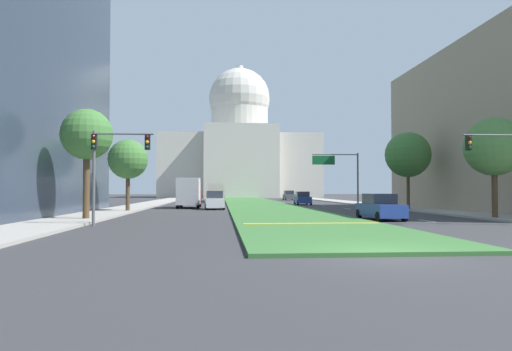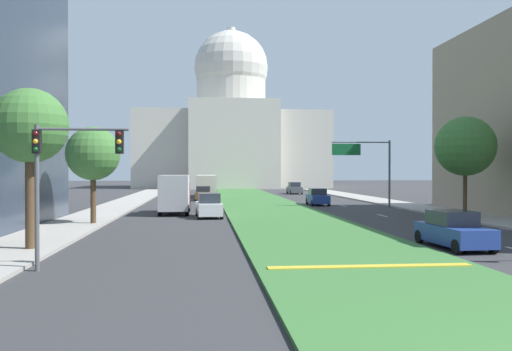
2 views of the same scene
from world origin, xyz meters
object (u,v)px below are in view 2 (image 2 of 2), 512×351
object	(u,v)px
overhead_guide_sign	(367,159)
street_tree_left_mid	(93,154)
box_truck_delivery	(175,194)
street_tree_left_near	(30,127)
sedan_very_far	(294,188)
traffic_light_near_left	(61,164)
sedan_midblock	(209,206)
capitol_building	(231,129)
sedan_lead_stopped	(453,230)
sedan_far_horizon	(204,194)
sedan_distant	(318,197)
city_bus	(206,184)
street_tree_right_mid	(465,146)

from	to	relation	value
overhead_guide_sign	street_tree_left_mid	distance (m)	27.09
overhead_guide_sign	box_truck_delivery	size ratio (longest dim) A/B	1.02
street_tree_left_near	sedan_very_far	distance (m)	60.43
traffic_light_near_left	overhead_guide_sign	size ratio (longest dim) A/B	0.80
sedan_midblock	box_truck_delivery	distance (m)	4.48
capitol_building	traffic_light_near_left	distance (m)	95.59
street_tree_left_mid	sedan_very_far	distance (m)	49.80
sedan_lead_stopped	sedan_far_horizon	xyz separation A→B (m)	(-11.51, 40.37, -0.00)
street_tree_left_mid	sedan_distant	world-z (taller)	street_tree_left_mid
sedan_far_horizon	sedan_lead_stopped	bearing A→B (deg)	-74.09
street_tree_left_mid	box_truck_delivery	distance (m)	10.39
street_tree_left_mid	sedan_midblock	xyz separation A→B (m)	(7.56, 5.28, -3.79)
traffic_light_near_left	city_bus	xyz separation A→B (m)	(5.38, 52.90, -2.03)
traffic_light_near_left	sedan_midblock	world-z (taller)	traffic_light_near_left
sedan_lead_stopped	box_truck_delivery	distance (m)	24.91
sedan_midblock	box_truck_delivery	world-z (taller)	box_truck_delivery
capitol_building	box_truck_delivery	distance (m)	71.15
sedan_lead_stopped	sedan_distant	xyz separation A→B (m)	(0.30, 30.86, 0.00)
capitol_building	street_tree_left_near	size ratio (longest dim) A/B	5.56
sedan_midblock	sedan_distant	distance (m)	17.75
sedan_lead_stopped	capitol_building	bearing A→B (deg)	93.53
street_tree_left_mid	sedan_very_far	bearing A→B (deg)	64.98
capitol_building	sedan_midblock	world-z (taller)	capitol_building
sedan_midblock	sedan_lead_stopped	bearing A→B (deg)	-57.25
street_tree_left_mid	sedan_far_horizon	size ratio (longest dim) A/B	1.47
street_tree_left_mid	sedan_lead_stopped	size ratio (longest dim) A/B	1.41
sedan_far_horizon	sedan_very_far	xyz separation A→B (m)	(13.85, 16.59, 0.03)
street_tree_right_mid	sedan_midblock	distance (m)	19.49
capitol_building	street_tree_left_mid	distance (m)	80.02
street_tree_left_near	street_tree_right_mid	xyz separation A→B (m)	(26.61, 13.00, -0.14)
box_truck_delivery	city_bus	xyz separation A→B (m)	(2.69, 28.17, 0.09)
street_tree_left_mid	sedan_very_far	xyz separation A→B (m)	(21.00, 44.99, -3.81)
traffic_light_near_left	city_bus	distance (m)	53.21
capitol_building	sedan_midblock	size ratio (longest dim) A/B	8.55
sedan_far_horizon	box_truck_delivery	size ratio (longest dim) A/B	0.69
street_tree_left_near	street_tree_left_mid	world-z (taller)	street_tree_left_near
capitol_building	sedan_lead_stopped	size ratio (longest dim) A/B	8.74
overhead_guide_sign	street_tree_left_near	distance (m)	34.79
overhead_guide_sign	sedan_midblock	world-z (taller)	overhead_guide_sign
sedan_distant	city_bus	xyz separation A→B (m)	(-11.45, 18.00, 0.96)
capitol_building	street_tree_left_mid	world-z (taller)	capitol_building
street_tree_right_mid	sedan_far_horizon	world-z (taller)	street_tree_right_mid
box_truck_delivery	city_bus	distance (m)	28.30
sedan_far_horizon	city_bus	world-z (taller)	city_bus
traffic_light_near_left	sedan_midblock	distance (m)	22.17
sedan_far_horizon	city_bus	xyz separation A→B (m)	(0.35, 8.49, 0.97)
capitol_building	box_truck_delivery	world-z (taller)	capitol_building
overhead_guide_sign	sedan_distant	world-z (taller)	overhead_guide_sign
street_tree_left_mid	sedan_midblock	distance (m)	9.97
sedan_distant	sedan_far_horizon	distance (m)	15.16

